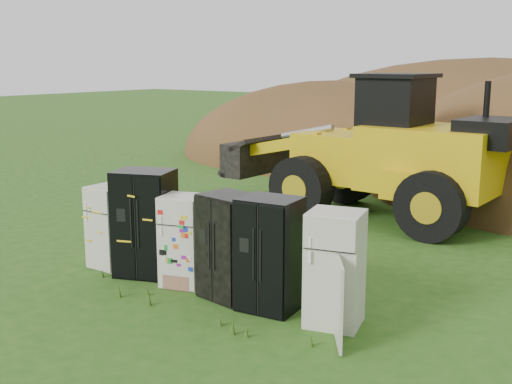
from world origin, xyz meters
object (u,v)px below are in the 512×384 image
at_px(fridge_open_door, 335,269).
at_px(fridge_sticker, 184,240).
at_px(fridge_leftmost, 111,227).
at_px(wheel_loader, 360,145).
at_px(fridge_black_side, 145,223).
at_px(fridge_dark_mid, 230,247).
at_px(fridge_black_right, 270,254).

bearing_deg(fridge_open_door, fridge_sticker, 165.73).
xyz_separation_m(fridge_leftmost, fridge_open_door, (4.81, 0.04, 0.08)).
bearing_deg(wheel_loader, fridge_open_door, -64.46).
bearing_deg(fridge_black_side, fridge_sticker, -21.13).
distance_m(fridge_dark_mid, fridge_open_door, 1.95).
xyz_separation_m(fridge_leftmost, fridge_dark_mid, (2.86, 0.02, 0.09)).
xyz_separation_m(fridge_black_side, fridge_dark_mid, (1.99, -0.04, -0.10)).
xyz_separation_m(fridge_black_side, fridge_open_door, (3.94, -0.02, -0.11)).
relative_size(fridge_leftmost, fridge_sticker, 0.98).
xyz_separation_m(fridge_leftmost, fridge_sticker, (1.81, 0.05, 0.01)).
xyz_separation_m(fridge_black_side, wheel_loader, (1.07, 6.52, 0.82)).
bearing_deg(fridge_black_side, fridge_dark_mid, -21.96).
xyz_separation_m(fridge_open_door, wheel_loader, (-2.87, 6.54, 0.93)).
relative_size(fridge_black_side, fridge_open_door, 1.12).
bearing_deg(fridge_dark_mid, fridge_black_right, 6.24).
relative_size(fridge_black_side, fridge_sticker, 1.22).
relative_size(fridge_sticker, fridge_open_door, 0.92).
xyz_separation_m(fridge_black_right, fridge_open_door, (1.13, 0.06, -0.04)).
xyz_separation_m(fridge_dark_mid, fridge_open_door, (1.95, 0.02, -0.01)).
bearing_deg(fridge_black_right, wheel_loader, 98.23).
distance_m(fridge_dark_mid, fridge_black_right, 0.82).
distance_m(fridge_leftmost, fridge_open_door, 4.81).
bearing_deg(fridge_open_door, fridge_black_side, 165.72).
bearing_deg(fridge_black_side, fridge_open_door, -21.11).
xyz_separation_m(fridge_black_right, wheel_loader, (-1.74, 6.60, 0.89)).
bearing_deg(fridge_sticker, fridge_black_right, -19.42).
distance_m(fridge_black_side, wheel_loader, 6.66).
bearing_deg(wheel_loader, fridge_sticker, -89.26).
bearing_deg(fridge_sticker, fridge_open_door, -17.56).
bearing_deg(fridge_leftmost, fridge_sticker, 0.81).
bearing_deg(fridge_leftmost, wheel_loader, 72.76).
height_order(fridge_leftmost, fridge_black_side, fridge_black_side).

